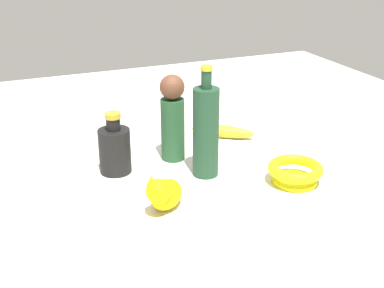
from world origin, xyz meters
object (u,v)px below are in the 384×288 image
person_figure_adult (173,117)px  bottle_short (115,149)px  bottle_tall (206,131)px  bowl (295,171)px  cat_figurine (164,193)px  nail_polish_jar (111,141)px  banana (223,131)px

person_figure_adult → bottle_short: person_figure_adult is taller
bottle_tall → bowl: 0.23m
cat_figurine → bottle_tall: 0.21m
cat_figurine → bottle_tall: size_ratio=0.40×
cat_figurine → bottle_tall: bearing=129.0°
bowl → nail_polish_jar: bearing=-136.1°
cat_figurine → bottle_short: (-0.22, -0.05, 0.02)m
banana → nail_polish_jar: bearing=-150.2°
bottle_tall → bottle_short: bearing=-116.7°
person_figure_adult → nail_polish_jar: size_ratio=5.03×
person_figure_adult → bowl: bearing=41.9°
banana → bowl: size_ratio=1.40×
nail_polish_jar → bowl: 0.51m
person_figure_adult → nail_polish_jar: bearing=-132.6°
bowl → bottle_tall: bearing=-124.8°
bottle_tall → bowl: (0.12, 0.18, -0.08)m
banana → bottle_tall: bottle_tall is taller
person_figure_adult → bowl: size_ratio=1.72×
cat_figurine → person_figure_adult: bearing=155.1°
bowl → bottle_short: bottle_short is taller
banana → bottle_tall: size_ratio=0.67×
nail_polish_jar → bottle_tall: size_ratio=0.16×
banana → bottle_short: bearing=-126.2°
cat_figurine → nail_polish_jar: size_ratio=2.44×
bottle_short → cat_figurine: bearing=12.0°
person_figure_adult → bottle_tall: size_ratio=0.83×
person_figure_adult → cat_figurine: person_figure_adult is taller
cat_figurine → bottle_short: 0.23m
person_figure_adult → bottle_short: size_ratio=1.46×
cat_figurine → bowl: cat_figurine is taller
cat_figurine → nail_polish_jar: bearing=-176.4°
bowl → banana: bearing=-173.9°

